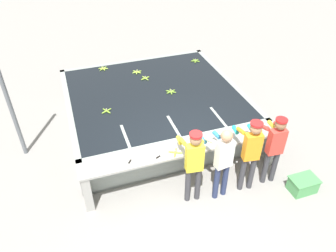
{
  "coord_description": "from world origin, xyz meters",
  "views": [
    {
      "loc": [
        -1.95,
        -4.31,
        5.08
      ],
      "look_at": [
        0.0,
        1.35,
        0.62
      ],
      "focal_mm": 35.0,
      "sensor_mm": 36.0,
      "label": 1
    }
  ],
  "objects_px": {
    "banana_bunch_floating_0": "(103,68)",
    "knife_0": "(131,159)",
    "worker_0": "(194,160)",
    "worker_3": "(274,145)",
    "banana_bunch_floating_5": "(107,111)",
    "worker_2": "(251,150)",
    "banana_bunch_ledge_0": "(175,152)",
    "banana_bunch_floating_3": "(195,61)",
    "worker_1": "(223,158)",
    "banana_bunch_floating_2": "(137,72)",
    "knife_1": "(161,155)",
    "banana_bunch_floating_4": "(171,92)",
    "support_post_left": "(6,94)",
    "crate": "(303,185)",
    "banana_bunch_floating_1": "(145,78)"
  },
  "relations": [
    {
      "from": "worker_1",
      "to": "banana_bunch_floating_1",
      "type": "height_order",
      "value": "worker_1"
    },
    {
      "from": "worker_1",
      "to": "banana_bunch_floating_2",
      "type": "relative_size",
      "value": 5.81
    },
    {
      "from": "worker_1",
      "to": "banana_bunch_floating_2",
      "type": "bearing_deg",
      "value": 98.54
    },
    {
      "from": "banana_bunch_floating_0",
      "to": "knife_1",
      "type": "bearing_deg",
      "value": -84.17
    },
    {
      "from": "banana_bunch_floating_1",
      "to": "banana_bunch_floating_4",
      "type": "height_order",
      "value": "same"
    },
    {
      "from": "worker_0",
      "to": "banana_bunch_floating_5",
      "type": "xyz_separation_m",
      "value": [
        -1.2,
        2.27,
        -0.09
      ]
    },
    {
      "from": "worker_1",
      "to": "banana_bunch_floating_3",
      "type": "bearing_deg",
      "value": 73.85
    },
    {
      "from": "worker_0",
      "to": "worker_3",
      "type": "relative_size",
      "value": 1.03
    },
    {
      "from": "banana_bunch_floating_3",
      "to": "banana_bunch_floating_5",
      "type": "bearing_deg",
      "value": -149.07
    },
    {
      "from": "banana_bunch_floating_2",
      "to": "banana_bunch_ledge_0",
      "type": "xyz_separation_m",
      "value": [
        -0.15,
        -3.49,
        0.0
      ]
    },
    {
      "from": "worker_0",
      "to": "worker_2",
      "type": "distance_m",
      "value": 1.14
    },
    {
      "from": "banana_bunch_floating_0",
      "to": "knife_0",
      "type": "relative_size",
      "value": 0.95
    },
    {
      "from": "worker_0",
      "to": "worker_2",
      "type": "relative_size",
      "value": 0.99
    },
    {
      "from": "worker_3",
      "to": "banana_bunch_floating_2",
      "type": "distance_m",
      "value": 4.33
    },
    {
      "from": "banana_bunch_floating_2",
      "to": "crate",
      "type": "distance_m",
      "value": 5.06
    },
    {
      "from": "worker_2",
      "to": "banana_bunch_floating_4",
      "type": "relative_size",
      "value": 5.89
    },
    {
      "from": "worker_0",
      "to": "worker_1",
      "type": "relative_size",
      "value": 1.0
    },
    {
      "from": "worker_2",
      "to": "banana_bunch_ledge_0",
      "type": "height_order",
      "value": "worker_2"
    },
    {
      "from": "worker_2",
      "to": "knife_0",
      "type": "height_order",
      "value": "worker_2"
    },
    {
      "from": "banana_bunch_floating_2",
      "to": "banana_bunch_floating_5",
      "type": "relative_size",
      "value": 1.07
    },
    {
      "from": "banana_bunch_floating_3",
      "to": "banana_bunch_floating_4",
      "type": "xyz_separation_m",
      "value": [
        -1.26,
        -1.42,
        -0.0
      ]
    },
    {
      "from": "worker_2",
      "to": "banana_bunch_ledge_0",
      "type": "relative_size",
      "value": 6.25
    },
    {
      "from": "worker_1",
      "to": "knife_0",
      "type": "distance_m",
      "value": 1.71
    },
    {
      "from": "worker_0",
      "to": "crate",
      "type": "height_order",
      "value": "worker_0"
    },
    {
      "from": "worker_0",
      "to": "banana_bunch_floating_4",
      "type": "distance_m",
      "value": 2.65
    },
    {
      "from": "support_post_left",
      "to": "worker_2",
      "type": "bearing_deg",
      "value": -31.21
    },
    {
      "from": "banana_bunch_floating_1",
      "to": "support_post_left",
      "type": "relative_size",
      "value": 0.09
    },
    {
      "from": "banana_bunch_floating_0",
      "to": "worker_0",
      "type": "bearing_deg",
      "value": -78.51
    },
    {
      "from": "banana_bunch_ledge_0",
      "to": "support_post_left",
      "type": "distance_m",
      "value": 3.68
    },
    {
      "from": "banana_bunch_floating_2",
      "to": "worker_3",
      "type": "bearing_deg",
      "value": -66.23
    },
    {
      "from": "knife_0",
      "to": "banana_bunch_floating_0",
      "type": "bearing_deg",
      "value": 87.74
    },
    {
      "from": "worker_3",
      "to": "banana_bunch_floating_2",
      "type": "xyz_separation_m",
      "value": [
        -1.74,
        3.96,
        -0.06
      ]
    },
    {
      "from": "banana_bunch_floating_5",
      "to": "banana_bunch_ledge_0",
      "type": "height_order",
      "value": "banana_bunch_ledge_0"
    },
    {
      "from": "banana_bunch_floating_1",
      "to": "banana_bunch_floating_4",
      "type": "xyz_separation_m",
      "value": [
        0.41,
        -0.88,
        -0.0
      ]
    },
    {
      "from": "worker_3",
      "to": "crate",
      "type": "xyz_separation_m",
      "value": [
        0.52,
        -0.51,
        -0.8
      ]
    },
    {
      "from": "banana_bunch_floating_0",
      "to": "banana_bunch_floating_2",
      "type": "relative_size",
      "value": 1.0
    },
    {
      "from": "banana_bunch_floating_4",
      "to": "worker_3",
      "type": "bearing_deg",
      "value": -65.56
    },
    {
      "from": "banana_bunch_floating_5",
      "to": "knife_1",
      "type": "bearing_deg",
      "value": -68.92
    },
    {
      "from": "banana_bunch_floating_4",
      "to": "knife_0",
      "type": "distance_m",
      "value": 2.59
    },
    {
      "from": "banana_bunch_floating_3",
      "to": "banana_bunch_ledge_0",
      "type": "bearing_deg",
      "value": -118.24
    },
    {
      "from": "banana_bunch_floating_3",
      "to": "knife_0",
      "type": "height_order",
      "value": "banana_bunch_floating_3"
    },
    {
      "from": "banana_bunch_ledge_0",
      "to": "banana_bunch_floating_5",
      "type": "bearing_deg",
      "value": 118.11
    },
    {
      "from": "knife_1",
      "to": "crate",
      "type": "bearing_deg",
      "value": -20.37
    },
    {
      "from": "banana_bunch_floating_3",
      "to": "support_post_left",
      "type": "distance_m",
      "value": 5.16
    },
    {
      "from": "worker_3",
      "to": "banana_bunch_floating_5",
      "type": "bearing_deg",
      "value": 141.08
    },
    {
      "from": "worker_3",
      "to": "banana_bunch_floating_0",
      "type": "height_order",
      "value": "worker_3"
    },
    {
      "from": "worker_2",
      "to": "banana_bunch_ledge_0",
      "type": "xyz_separation_m",
      "value": [
        -1.34,
        0.5,
        -0.1
      ]
    },
    {
      "from": "worker_0",
      "to": "worker_1",
      "type": "xyz_separation_m",
      "value": [
        0.54,
        -0.09,
        -0.02
      ]
    },
    {
      "from": "banana_bunch_floating_1",
      "to": "banana_bunch_floating_0",
      "type": "bearing_deg",
      "value": 135.99
    },
    {
      "from": "banana_bunch_floating_5",
      "to": "knife_0",
      "type": "bearing_deg",
      "value": -85.2
    }
  ]
}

